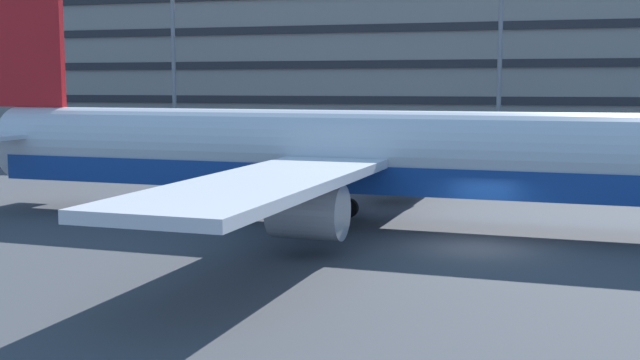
# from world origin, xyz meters

# --- Properties ---
(ground_plane) EXTENTS (600.00, 600.00, 0.00)m
(ground_plane) POSITION_xyz_m (0.00, 0.00, 0.00)
(ground_plane) COLOR #424449
(terminal_structure) EXTENTS (133.68, 18.14, 15.92)m
(terminal_structure) POSITION_xyz_m (0.00, 49.40, 7.96)
(terminal_structure) COLOR gray
(terminal_structure) RESTS_ON ground_plane
(airliner) EXTENTS (43.03, 34.88, 10.53)m
(airliner) POSITION_xyz_m (-5.39, 3.73, 3.01)
(airliner) COLOR silver
(airliner) RESTS_ON ground_plane
(light_mast_left) EXTENTS (1.80, 0.50, 21.11)m
(light_mast_left) POSITION_xyz_m (-1.61, 35.39, 12.23)
(light_mast_left) COLOR gray
(light_mast_left) RESTS_ON ground_plane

